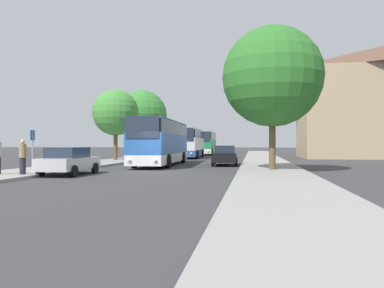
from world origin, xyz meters
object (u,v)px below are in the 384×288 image
(bus_rear, at_px, (205,143))
(tree_left_far, at_px, (116,113))
(tree_left_near, at_px, (142,115))
(parked_car_right_near, at_px, (225,155))
(bus_stop_sign, at_px, (33,145))
(pedestrian_waiting_far, at_px, (23,157))
(tree_right_near, at_px, (272,77))
(parked_car_left_curb, at_px, (69,161))
(bus_front, at_px, (161,142))
(bus_middle, at_px, (190,143))

(bus_rear, relative_size, tree_left_far, 1.67)
(bus_rear, distance_m, tree_left_near, 18.02)
(tree_left_near, bearing_deg, parked_car_right_near, -48.41)
(bus_stop_sign, height_order, pedestrian_waiting_far, bus_stop_sign)
(tree_left_near, bearing_deg, tree_right_near, -52.69)
(bus_rear, height_order, parked_car_left_curb, bus_rear)
(pedestrian_waiting_far, height_order, tree_left_far, tree_left_far)
(parked_car_left_curb, height_order, parked_car_right_near, parked_car_right_near)
(bus_rear, distance_m, bus_stop_sign, 38.35)
(tree_right_near, bearing_deg, parked_car_right_near, 117.93)
(bus_rear, bearing_deg, bus_stop_sign, -100.52)
(parked_car_right_near, height_order, bus_stop_sign, bus_stop_sign)
(bus_front, height_order, tree_left_near, tree_left_near)
(parked_car_left_curb, bearing_deg, bus_middle, 84.95)
(tree_right_near, bearing_deg, tree_left_far, 140.83)
(parked_car_left_curb, height_order, tree_right_near, tree_right_near)
(parked_car_right_near, height_order, pedestrian_waiting_far, pedestrian_waiting_far)
(bus_middle, xyz_separation_m, tree_left_near, (-5.06, -3.51, 3.12))
(bus_rear, distance_m, parked_car_left_curb, 39.38)
(bus_stop_sign, height_order, tree_right_near, tree_right_near)
(bus_rear, relative_size, tree_left_near, 1.49)
(pedestrian_waiting_far, bearing_deg, bus_front, 107.85)
(bus_stop_sign, xyz_separation_m, tree_right_near, (14.21, 2.86, 4.17))
(bus_rear, xyz_separation_m, bus_stop_sign, (-5.68, -37.93, -0.19))
(bus_rear, relative_size, pedestrian_waiting_far, 6.42)
(pedestrian_waiting_far, distance_m, tree_left_far, 18.19)
(bus_middle, xyz_separation_m, parked_car_left_curb, (-2.42, -25.85, -1.07))
(bus_middle, relative_size, bus_stop_sign, 4.45)
(parked_car_right_near, relative_size, pedestrian_waiting_far, 2.65)
(bus_front, relative_size, bus_middle, 1.12)
(parked_car_right_near, xyz_separation_m, tree_left_far, (-11.21, 5.52, 3.98))
(parked_car_right_near, bearing_deg, bus_front, 4.11)
(parked_car_left_curb, xyz_separation_m, tree_left_near, (-2.63, 22.33, 4.19))
(bus_middle, xyz_separation_m, tree_right_near, (8.76, -21.64, 3.98))
(bus_middle, distance_m, bus_stop_sign, 25.10)
(bus_stop_sign, bearing_deg, tree_left_far, 91.50)
(tree_right_near, bearing_deg, pedestrian_waiting_far, -155.65)
(tree_left_near, bearing_deg, bus_rear, 72.69)
(bus_middle, xyz_separation_m, bus_stop_sign, (-5.45, -24.50, -0.19))
(bus_middle, distance_m, bus_rear, 13.43)
(tree_left_near, bearing_deg, pedestrian_waiting_far, -87.77)
(parked_car_right_near, relative_size, tree_left_far, 0.69)
(bus_stop_sign, bearing_deg, parked_car_right_near, 40.46)
(bus_front, bearing_deg, bus_rear, 88.22)
(bus_rear, bearing_deg, tree_right_near, -78.34)
(parked_car_left_curb, distance_m, tree_left_near, 22.87)
(parked_car_left_curb, distance_m, parked_car_right_near, 13.14)
(tree_left_far, bearing_deg, parked_car_right_near, -26.20)
(parked_car_right_near, bearing_deg, tree_left_near, -51.42)
(bus_middle, bearing_deg, bus_rear, 86.93)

